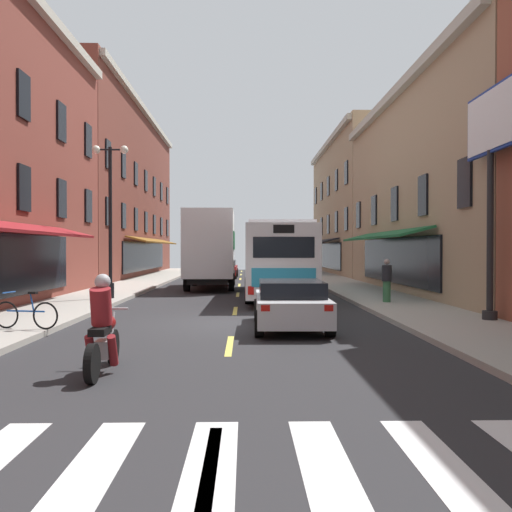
# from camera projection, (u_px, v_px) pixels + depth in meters

# --- Properties ---
(ground_plane) EXTENTS (34.80, 80.00, 0.10)m
(ground_plane) POSITION_uv_depth(u_px,v_px,m) (233.00, 325.00, 14.96)
(ground_plane) COLOR #28282B
(lane_centre_dashes) EXTENTS (0.14, 73.90, 0.01)m
(lane_centre_dashes) POSITION_uv_depth(u_px,v_px,m) (233.00, 324.00, 14.71)
(lane_centre_dashes) COLOR #DBCC4C
(lane_centre_dashes) RESTS_ON ground
(crosswalk_near) EXTENTS (7.10, 2.80, 0.01)m
(crosswalk_near) POSITION_uv_depth(u_px,v_px,m) (209.00, 471.00, 4.96)
(crosswalk_near) COLOR silver
(crosswalk_near) RESTS_ON ground
(sidewalk_left) EXTENTS (3.00, 80.00, 0.14)m
(sidewalk_left) POSITION_uv_depth(u_px,v_px,m) (21.00, 321.00, 14.84)
(sidewalk_left) COLOR #A39E93
(sidewalk_left) RESTS_ON ground
(sidewalk_right) EXTENTS (3.00, 80.00, 0.14)m
(sidewalk_right) POSITION_uv_depth(u_px,v_px,m) (442.00, 320.00, 15.08)
(sidewalk_right) COLOR #A39E93
(sidewalk_right) RESTS_ON ground
(billboard_sign) EXTENTS (0.40, 2.79, 6.33)m
(billboard_sign) POSITION_uv_depth(u_px,v_px,m) (491.00, 145.00, 14.59)
(billboard_sign) COLOR black
(billboard_sign) RESTS_ON sidewalk_right
(transit_bus) EXTENTS (2.77, 12.14, 3.11)m
(transit_bus) POSITION_uv_depth(u_px,v_px,m) (276.00, 259.00, 23.85)
(transit_bus) COLOR silver
(transit_bus) RESTS_ON ground
(box_truck) EXTENTS (2.54, 7.40, 3.99)m
(box_truck) POSITION_uv_depth(u_px,v_px,m) (211.00, 250.00, 28.01)
(box_truck) COLOR #B21E19
(box_truck) RESTS_ON ground
(sedan_near) EXTENTS (1.94, 4.25, 1.26)m
(sedan_near) POSITION_uv_depth(u_px,v_px,m) (291.00, 303.00, 13.94)
(sedan_near) COLOR silver
(sedan_near) RESTS_ON ground
(sedan_mid) EXTENTS (2.01, 4.64, 1.30)m
(sedan_mid) POSITION_uv_depth(u_px,v_px,m) (224.00, 269.00, 38.95)
(sedan_mid) COLOR maroon
(sedan_mid) RESTS_ON ground
(motorcycle_rider) EXTENTS (0.62, 2.07, 1.66)m
(motorcycle_rider) POSITION_uv_depth(u_px,v_px,m) (103.00, 331.00, 8.86)
(motorcycle_rider) COLOR black
(motorcycle_rider) RESTS_ON ground
(bicycle_near) EXTENTS (1.69, 0.52, 0.91)m
(bicycle_near) POSITION_uv_depth(u_px,v_px,m) (26.00, 314.00, 12.92)
(bicycle_near) COLOR black
(bicycle_near) RESTS_ON sidewalk_left
(pedestrian_mid) EXTENTS (0.36, 0.36, 1.58)m
(pedestrian_mid) POSITION_uv_depth(u_px,v_px,m) (387.00, 280.00, 19.56)
(pedestrian_mid) COLOR #33663F
(pedestrian_mid) RESTS_ON sidewalk_right
(street_lamp_twin) EXTENTS (1.42, 0.32, 6.03)m
(street_lamp_twin) POSITION_uv_depth(u_px,v_px,m) (110.00, 214.00, 21.06)
(street_lamp_twin) COLOR black
(street_lamp_twin) RESTS_ON sidewalk_left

